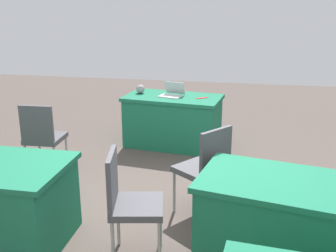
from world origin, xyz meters
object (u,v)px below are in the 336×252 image
chair_tucked_right (206,165)px  chair_aisle (42,134)px  table_foreground (173,121)px  scissors_red (202,98)px  chair_tucked_left (128,199)px  laptop_silver (172,94)px  yarn_ball (140,89)px  table_mid_left (305,228)px

chair_tucked_right → chair_aisle: bearing=110.3°
table_foreground → chair_aisle: (1.41, 1.39, 0.15)m
scissors_red → chair_tucked_left: bearing=45.4°
laptop_silver → scissors_red: size_ratio=2.13×
chair_tucked_left → laptop_silver: bearing=172.2°
chair_tucked_right → laptop_silver: bearing=57.1°
yarn_ball → scissors_red: size_ratio=0.72×
chair_tucked_right → scissors_red: bearing=45.1°
yarn_ball → scissors_red: yarn_ball is taller
laptop_silver → chair_tucked_left: bearing=108.9°
chair_aisle → yarn_ball: (-0.88, -1.50, 0.30)m
chair_tucked_left → scissors_red: size_ratio=5.41×
table_foreground → chair_tucked_right: chair_tucked_right is taller
laptop_silver → yarn_ball: 0.52m
table_mid_left → chair_tucked_right: chair_tucked_right is taller
laptop_silver → yarn_ball: size_ratio=2.94×
table_mid_left → scissors_red: size_ratio=10.37×
chair_tucked_right → chair_aisle: size_ratio=1.03×
chair_tucked_left → yarn_ball: 3.10m
chair_tucked_left → scissors_red: (-0.29, -2.86, 0.21)m
chair_tucked_right → laptop_silver: laptop_silver is taller
table_foreground → table_mid_left: size_ratio=0.81×
scissors_red → chair_tucked_right: bearing=58.9°
table_foreground → laptop_silver: 0.42m
laptop_silver → yarn_ball: laptop_silver is taller
table_mid_left → chair_tucked_left: size_ratio=1.92×
table_foreground → chair_aisle: bearing=44.6°
table_foreground → table_mid_left: (-1.60, 2.79, -0.00)m
chair_tucked_right → chair_aisle: chair_tucked_right is taller
chair_aisle → chair_tucked_right: bearing=-19.6°
table_foreground → scissors_red: size_ratio=8.35×
table_foreground → chair_tucked_right: bearing=109.1°
table_foreground → scissors_red: 0.59m
table_mid_left → laptop_silver: (1.62, -2.79, 0.42)m
table_mid_left → yarn_ball: bearing=-53.7°
chair_tucked_right → yarn_ball: 2.50m
chair_tucked_right → table_foreground: bearing=56.6°
yarn_ball → chair_tucked_left: bearing=102.7°
chair_tucked_left → yarn_ball: bearing=-178.5°
laptop_silver → yarn_ball: (0.51, -0.11, 0.03)m
table_mid_left → chair_tucked_left: (1.45, 0.12, 0.18)m
yarn_ball → laptop_silver: bearing=168.2°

